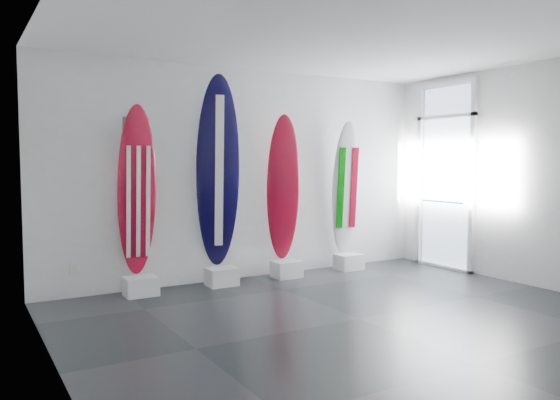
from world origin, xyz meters
TOP-DOWN VIEW (x-y plane):
  - floor at (0.00, 0.00)m, footprint 6.00×6.00m
  - ceiling at (0.00, 0.00)m, footprint 6.00×6.00m
  - wall_back at (0.00, 2.50)m, footprint 6.00×0.00m
  - wall_left at (-3.00, 0.00)m, footprint 0.00×5.00m
  - wall_right at (3.00, 0.00)m, footprint 0.00×5.00m
  - display_block_usa at (-1.71, 2.18)m, footprint 0.40×0.30m
  - surfboard_usa at (-1.71, 2.28)m, footprint 0.50×0.30m
  - display_block_navy at (-0.60, 2.18)m, footprint 0.40×0.30m
  - surfboard_navy at (-0.60, 2.28)m, footprint 0.66×0.50m
  - display_block_swiss at (0.43, 2.18)m, footprint 0.40×0.30m
  - surfboard_swiss at (0.43, 2.28)m, footprint 0.55×0.44m
  - display_block_italy at (1.57, 2.18)m, footprint 0.40×0.30m
  - surfboard_italy at (1.57, 2.28)m, footprint 0.51×0.34m
  - wall_outlet at (-2.45, 2.48)m, footprint 0.09×0.02m
  - glass_door at (2.97, 1.55)m, footprint 0.12×1.16m
  - balcony at (4.30, 1.55)m, footprint 2.80×2.20m

SIDE VIEW (x-z plane):
  - floor at x=0.00m, z-range 0.00..0.00m
  - display_block_usa at x=-1.71m, z-range 0.00..0.24m
  - display_block_navy at x=-0.60m, z-range 0.00..0.24m
  - display_block_swiss at x=0.43m, z-range 0.00..0.24m
  - display_block_italy at x=1.57m, z-range 0.00..0.24m
  - wall_outlet at x=-2.45m, z-range 0.28..0.41m
  - balcony at x=4.30m, z-range -0.10..1.10m
  - surfboard_italy at x=1.57m, z-range 0.24..2.30m
  - surfboard_swiss at x=0.43m, z-range 0.24..2.35m
  - surfboard_usa at x=-1.71m, z-range 0.24..2.38m
  - glass_door at x=2.97m, z-range 0.00..2.85m
  - wall_back at x=0.00m, z-range -1.50..4.50m
  - wall_left at x=-3.00m, z-range -1.00..4.00m
  - wall_right at x=3.00m, z-range -1.00..4.00m
  - surfboard_navy at x=-0.60m, z-range 0.24..2.83m
  - ceiling at x=0.00m, z-range 3.00..3.00m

